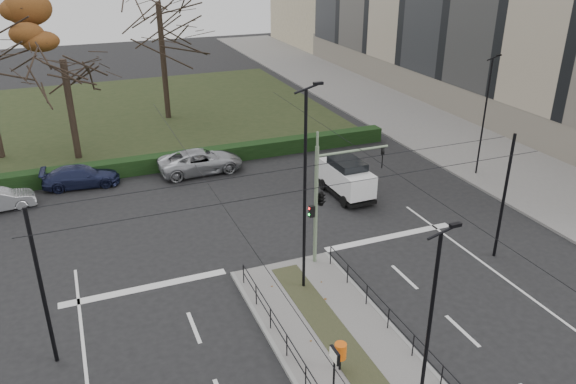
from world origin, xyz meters
name	(u,v)px	position (x,y,z in m)	size (l,w,h in m)	color
ground	(328,329)	(0.00, 0.00, 0.00)	(140.00, 140.00, 0.00)	black
median_island	(359,370)	(0.00, -2.50, 0.07)	(4.40, 15.00, 0.14)	slate
sidewalk_east	(410,119)	(18.00, 22.00, 0.07)	(8.00, 90.00, 0.14)	slate
park	(94,118)	(-6.00, 32.00, 0.05)	(38.00, 26.00, 0.10)	#242F17
hedge	(111,169)	(-6.00, 18.60, 0.50)	(38.00, 1.00, 1.00)	black
median_railing	(362,351)	(0.00, -2.60, 0.98)	(4.14, 13.24, 0.92)	black
catenary	(312,231)	(0.00, 1.62, 3.42)	(20.00, 34.00, 6.00)	black
traffic_light	(323,196)	(1.82, 4.50, 3.36)	(3.80, 2.12, 5.53)	gray
litter_bin	(340,351)	(-0.63, -2.26, 0.90)	(0.42, 0.42, 1.07)	black
info_panel	(334,361)	(-1.51, -3.51, 1.77)	(0.12, 0.54, 2.07)	black
streetlamp_median_near	(428,343)	(0.02, -5.84, 3.77)	(0.60, 0.12, 7.15)	black
streetlamp_median_far	(305,191)	(0.24, 2.83, 4.55)	(0.72, 0.15, 8.68)	black
streetlamp_sidewalk	(485,116)	(15.28, 10.33, 3.87)	(0.61, 0.13, 7.33)	black
parked_car_third	(81,176)	(-7.81, 17.74, 0.64)	(1.79, 4.41, 1.28)	#1D2345
parked_car_fourth	(201,161)	(-0.62, 17.28, 0.73)	(2.43, 5.28, 1.47)	#A5A7AC
white_van	(347,177)	(6.25, 10.60, 1.16)	(1.96, 4.05, 2.20)	white
bare_tree_center	(159,10)	(-0.31, 29.75, 8.56)	(8.27, 8.27, 12.12)	black
bare_tree_near	(64,67)	(-7.74, 22.69, 6.18)	(5.99, 5.99, 8.72)	black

